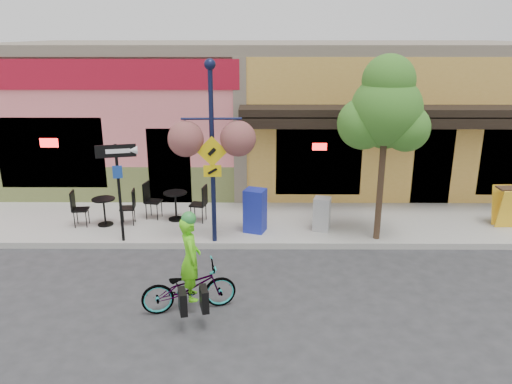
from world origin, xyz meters
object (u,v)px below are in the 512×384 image
bicycle (189,287)px  lamp_post (212,154)px  one_way_sign (120,194)px  newspaper_box_blue (255,211)px  building (273,109)px  street_tree (383,150)px  cyclist_rider (191,271)px  newspaper_box_grey (322,214)px

bicycle → lamp_post: 3.33m
bicycle → one_way_sign: size_ratio=0.74×
bicycle → newspaper_box_blue: (1.17, 3.40, 0.24)m
lamp_post → one_way_sign: 2.34m
building → newspaper_box_blue: (-0.57, -6.25, -1.56)m
bicycle → newspaper_box_blue: size_ratio=1.59×
building → lamp_post: size_ratio=4.37×
newspaper_box_blue → street_tree: street_tree is taller
cyclist_rider → newspaper_box_blue: size_ratio=1.43×
bicycle → lamp_post: bearing=-19.1°
cyclist_rider → lamp_post: bearing=-18.1°
cyclist_rider → lamp_post: 3.17m
lamp_post → newspaper_box_grey: 3.15m
bicycle → building: bearing=-24.8°
bicycle → newspaper_box_grey: bearing=-53.4°
building → one_way_sign: (-3.67, -6.85, -0.94)m
newspaper_box_blue → newspaper_box_grey: bearing=21.8°
building → one_way_sign: building is taller
newspaper_box_blue → newspaper_box_grey: (1.64, 0.08, -0.12)m
newspaper_box_grey → lamp_post: bearing=-149.1°
newspaper_box_grey → one_way_sign: bearing=-155.7°
newspaper_box_blue → newspaper_box_grey: 1.65m
cyclist_rider → street_tree: size_ratio=0.36×
bicycle → one_way_sign: 3.51m
bicycle → newspaper_box_grey: 4.48m
newspaper_box_grey → street_tree: size_ratio=0.19×
newspaper_box_blue → cyclist_rider: bearing=-89.3°
cyclist_rider → newspaper_box_grey: (2.76, 3.49, -0.20)m
building → street_tree: size_ratio=4.23×
newspaper_box_blue → lamp_post: bearing=-128.7°
lamp_post → street_tree: street_tree is taller
newspaper_box_grey → cyclist_rider: bearing=-112.2°
cyclist_rider → building: bearing=-24.5°
building → newspaper_box_grey: size_ratio=21.81×
bicycle → lamp_post: lamp_post is taller
bicycle → street_tree: size_ratio=0.40×
cyclist_rider → one_way_sign: size_ratio=0.67×
cyclist_rider → street_tree: (4.00, 2.97, 1.53)m
bicycle → cyclist_rider: 0.32m
lamp_post → newspaper_box_grey: (2.59, 0.69, -1.66)m
lamp_post → street_tree: bearing=0.8°
building → one_way_sign: size_ratio=7.88×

